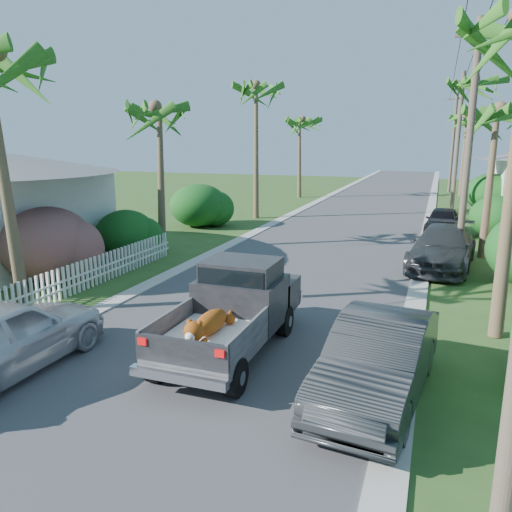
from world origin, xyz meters
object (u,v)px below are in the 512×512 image
at_px(parked_car_rm, 443,248).
at_px(palm_l_c, 256,86).
at_px(utility_pole_c, 458,143).
at_px(palm_r_d, 467,116).
at_px(palm_l_d, 300,120).
at_px(utility_pole_b, 469,146).
at_px(palm_r_b, 497,110).
at_px(utility_pole_d, 453,142).
at_px(parked_car_rn, 378,360).
at_px(parked_car_ln, 1,337).
at_px(parked_car_rf, 442,221).
at_px(palm_l_b, 158,107).
at_px(pickup_truck, 237,306).
at_px(palm_r_c, 475,82).

distance_m(parked_car_rm, palm_l_c, 16.09).
bearing_deg(utility_pole_c, palm_r_d, 85.71).
height_order(palm_l_d, utility_pole_b, utility_pole_b).
distance_m(palm_r_b, utility_pole_c, 13.11).
distance_m(palm_r_d, utility_pole_d, 3.79).
bearing_deg(palm_r_b, parked_car_rn, -101.64).
bearing_deg(parked_car_ln, parked_car_rn, -167.04).
relative_size(parked_car_rf, utility_pole_b, 0.44).
distance_m(parked_car_ln, utility_pole_b, 16.37).
bearing_deg(palm_l_c, utility_pole_d, 61.08).
xyz_separation_m(parked_car_rf, palm_l_c, (-11.00, 1.72, 7.24)).
bearing_deg(palm_r_b, palm_l_d, 124.59).
xyz_separation_m(parked_car_ln, utility_pole_c, (9.20, 28.00, 3.78)).
bearing_deg(palm_r_b, palm_l_c, 150.95).
bearing_deg(palm_l_b, parked_car_rf, 35.06).
distance_m(parked_car_rn, palm_r_d, 38.88).
bearing_deg(palm_l_c, parked_car_rf, -8.88).
xyz_separation_m(utility_pole_b, utility_pole_c, (0.00, 15.00, 0.00)).
distance_m(palm_l_b, palm_r_d, 31.00).
distance_m(palm_l_b, utility_pole_c, 20.30).
relative_size(palm_r_d, utility_pole_b, 0.89).
height_order(parked_car_rm, palm_l_b, palm_l_b).
distance_m(parked_car_rf, parked_car_ln, 22.03).
relative_size(parked_car_rm, parked_car_rf, 1.35).
height_order(palm_l_c, utility_pole_b, palm_l_c).
bearing_deg(parked_car_rm, palm_l_c, 146.32).
xyz_separation_m(utility_pole_b, utility_pole_d, (0.00, 30.00, 0.00)).
height_order(palm_l_d, palm_r_b, palm_l_d).
relative_size(pickup_truck, palm_l_b, 0.69).
relative_size(palm_l_c, utility_pole_b, 1.02).
bearing_deg(utility_pole_c, palm_r_b, -85.60).
xyz_separation_m(palm_r_c, utility_pole_c, (-0.60, 2.00, -3.51)).
bearing_deg(utility_pole_b, palm_l_b, -175.39).
relative_size(parked_car_rm, palm_l_b, 0.72).
height_order(pickup_truck, palm_l_b, palm_l_b).
bearing_deg(parked_car_rf, palm_l_d, 134.50).
distance_m(palm_l_d, palm_r_b, 23.08).
bearing_deg(palm_r_c, parked_car_rn, -95.50).
relative_size(palm_r_b, palm_r_d, 0.90).
xyz_separation_m(parked_car_ln, palm_l_c, (-2.40, 22.00, 7.09)).
bearing_deg(palm_l_c, palm_r_b, -29.05).
bearing_deg(parked_car_ln, utility_pole_c, -107.87).
bearing_deg(parked_car_rn, palm_r_b, 84.36).
xyz_separation_m(palm_l_c, palm_r_d, (12.50, 18.00, -1.18)).
xyz_separation_m(pickup_truck, palm_r_b, (6.16, 11.97, 4.94)).
relative_size(parked_car_rn, utility_pole_b, 0.52).
distance_m(parked_car_rm, utility_pole_b, 3.88).
height_order(palm_r_c, utility_pole_d, palm_r_c).
relative_size(parked_car_rn, palm_r_c, 0.50).
relative_size(palm_l_c, palm_l_d, 1.19).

